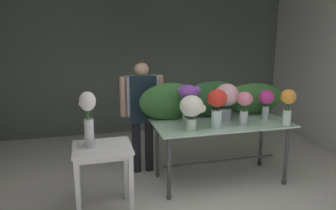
{
  "coord_description": "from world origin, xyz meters",
  "views": [
    {
      "loc": [
        -1.22,
        -2.39,
        2.04
      ],
      "look_at": [
        -0.31,
        1.13,
        1.18
      ],
      "focal_mm": 35.05,
      "sensor_mm": 36.0,
      "label": 1
    }
  ],
  "objects": [
    {
      "name": "vase_scarlet_hydrangea",
      "position": [
        0.33,
        1.2,
        1.12
      ],
      "size": [
        0.23,
        0.23,
        0.49
      ],
      "color": "silver",
      "rests_on": "display_table_glass"
    },
    {
      "name": "florist",
      "position": [
        -0.46,
        1.99,
        0.99
      ],
      "size": [
        0.61,
        0.24,
        1.59
      ],
      "color": "#232328",
      "rests_on": "ground"
    },
    {
      "name": "vase_rosy_peonies",
      "position": [
        0.71,
        1.22,
        1.1
      ],
      "size": [
        0.2,
        0.2,
        0.43
      ],
      "color": "silver",
      "rests_on": "display_table_glass"
    },
    {
      "name": "display_table_glass",
      "position": [
        0.49,
        1.42,
        0.69
      ],
      "size": [
        1.79,
        0.83,
        0.83
      ],
      "color": "#ADD2BA",
      "rests_on": "ground"
    },
    {
      "name": "vase_violet_freesia",
      "position": [
        0.06,
        1.5,
        1.15
      ],
      "size": [
        0.29,
        0.24,
        0.5
      ],
      "color": "silver",
      "rests_on": "display_table_glass"
    },
    {
      "name": "side_table_white",
      "position": [
        -1.07,
        1.01,
        0.67
      ],
      "size": [
        0.63,
        0.54,
        0.79
      ],
      "color": "white",
      "rests_on": "ground"
    },
    {
      "name": "vase_white_roses_tall",
      "position": [
        -1.2,
        1.01,
        1.15
      ],
      "size": [
        0.18,
        0.17,
        0.61
      ],
      "color": "silver",
      "rests_on": "side_table_white"
    },
    {
      "name": "wall_back",
      "position": [
        0.0,
        3.95,
        1.49
      ],
      "size": [
        5.68,
        0.12,
        2.98
      ],
      "primitive_type": "cube",
      "color": "slate",
      "rests_on": "ground"
    },
    {
      "name": "vase_blush_ranunculus",
      "position": [
        0.59,
        1.5,
        1.14
      ],
      "size": [
        0.32,
        0.32,
        0.49
      ],
      "color": "silver",
      "rests_on": "display_table_glass"
    },
    {
      "name": "vase_ivory_snapdragons",
      "position": [
        0.01,
        1.2,
        1.1
      ],
      "size": [
        0.32,
        0.28,
        0.43
      ],
      "color": "silver",
      "rests_on": "display_table_glass"
    },
    {
      "name": "ground_plane",
      "position": [
        0.0,
        1.98,
        0.0
      ],
      "size": [
        8.7,
        8.7,
        0.0
      ],
      "primitive_type": "plane",
      "color": "silver"
    },
    {
      "name": "foliage_backdrop",
      "position": [
        0.56,
        1.72,
        1.07
      ],
      "size": [
        2.1,
        0.3,
        0.5
      ],
      "color": "#387033",
      "rests_on": "display_table_glass"
    },
    {
      "name": "vase_magenta_lilies",
      "position": [
        1.12,
        1.41,
        1.08
      ],
      "size": [
        0.2,
        0.2,
        0.4
      ],
      "color": "silver",
      "rests_on": "display_table_glass"
    },
    {
      "name": "vase_sunset_anemones",
      "position": [
        1.23,
        1.09,
        1.1
      ],
      "size": [
        0.19,
        0.19,
        0.47
      ],
      "color": "silver",
      "rests_on": "display_table_glass"
    }
  ]
}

